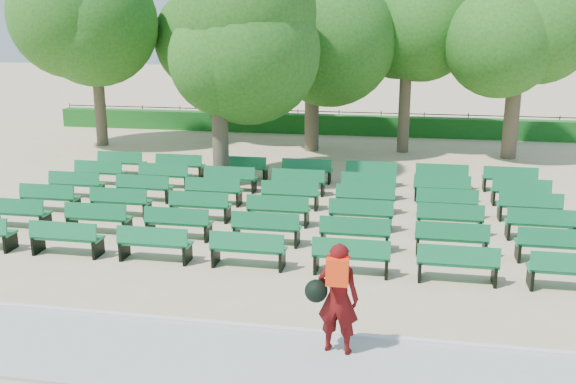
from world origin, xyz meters
name	(u,v)px	position (x,y,z in m)	size (l,w,h in m)	color
ground	(245,219)	(0.00, 0.00, 0.00)	(120.00, 120.00, 0.00)	tan
paving	(132,352)	(0.00, -7.40, 0.03)	(30.00, 2.20, 0.06)	#A7A8A3
curb	(158,319)	(0.00, -6.25, 0.05)	(30.00, 0.12, 0.10)	silver
hedge	(317,124)	(0.00, 14.00, 0.45)	(26.00, 0.70, 0.90)	#185E1C
fence	(318,132)	(0.00, 14.40, 0.00)	(26.00, 0.10, 1.02)	black
tree_line	(304,149)	(0.00, 10.00, 0.00)	(21.80, 6.80, 7.04)	#26621A
bench_array	(284,213)	(0.99, 0.51, 0.09)	(1.68, 0.62, 1.04)	#136D3C
tree_among	(218,44)	(-1.63, 3.36, 4.54)	(4.51, 4.51, 6.60)	brown
person	(336,297)	(3.25, -6.82, 1.01)	(0.89, 0.56, 1.84)	#4E0B0C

